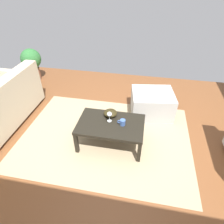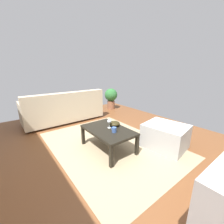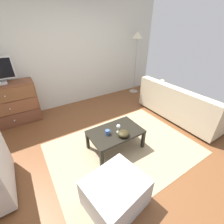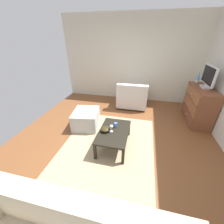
% 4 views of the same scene
% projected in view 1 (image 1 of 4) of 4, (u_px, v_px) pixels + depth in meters
% --- Properties ---
extents(ground_plane, '(5.80, 4.89, 0.05)m').
position_uv_depth(ground_plane, '(116.00, 148.00, 2.86)').
color(ground_plane, brown).
extents(area_rug, '(2.60, 1.90, 0.01)m').
position_uv_depth(area_rug, '(105.00, 136.00, 3.03)').
color(area_rug, tan).
rests_on(area_rug, ground_plane).
extents(coffee_table, '(0.93, 0.59, 0.38)m').
position_uv_depth(coffee_table, '(111.00, 126.00, 2.72)').
color(coffee_table, black).
rests_on(coffee_table, ground_plane).
extents(wine_glass, '(0.07, 0.07, 0.16)m').
position_uv_depth(wine_glass, '(109.00, 115.00, 2.66)').
color(wine_glass, silver).
rests_on(wine_glass, coffee_table).
extents(mug, '(0.11, 0.08, 0.08)m').
position_uv_depth(mug, '(122.00, 122.00, 2.64)').
color(mug, '#3B5B9D').
rests_on(mug, coffee_table).
extents(bowl_decorative, '(0.20, 0.20, 0.09)m').
position_uv_depth(bowl_decorative, '(110.00, 113.00, 2.81)').
color(bowl_decorative, '#2D2612').
rests_on(bowl_decorative, coffee_table).
extents(ottoman, '(0.79, 0.70, 0.43)m').
position_uv_depth(ottoman, '(152.00, 104.00, 3.38)').
color(ottoman, '#ADAFAE').
rests_on(ottoman, ground_plane).
extents(potted_plant, '(0.44, 0.44, 0.72)m').
position_uv_depth(potted_plant, '(32.00, 62.00, 4.33)').
color(potted_plant, brown).
rests_on(potted_plant, ground_plane).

